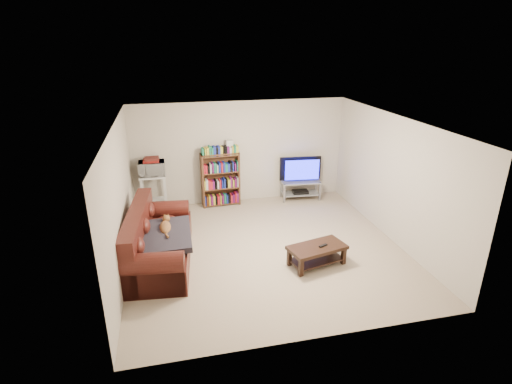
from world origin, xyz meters
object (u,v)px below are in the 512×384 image
object	(u,v)px
tv_stand	(300,187)
bookshelf	(220,179)
sofa	(155,244)
coffee_table	(317,252)

from	to	relation	value
tv_stand	bookshelf	world-z (taller)	bookshelf
sofa	tv_stand	world-z (taller)	sofa
tv_stand	bookshelf	bearing A→B (deg)	-176.91
bookshelf	tv_stand	bearing A→B (deg)	-6.12
coffee_table	tv_stand	bearing A→B (deg)	63.26
sofa	tv_stand	distance (m)	4.10
sofa	tv_stand	xyz separation A→B (m)	(3.44, 2.23, -0.02)
coffee_table	tv_stand	world-z (taller)	tv_stand
coffee_table	bookshelf	distance (m)	3.31
sofa	bookshelf	distance (m)	2.76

